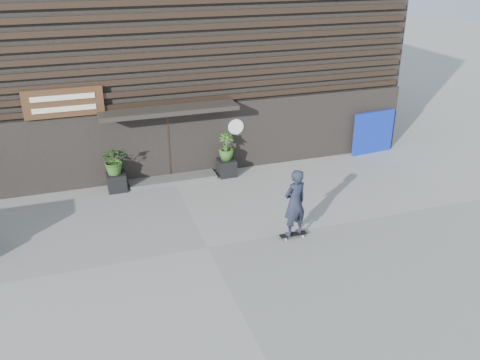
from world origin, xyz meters
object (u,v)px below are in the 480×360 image
object	(u,v)px
planter_pot_right	(227,167)
blue_tarp	(373,132)
planter_pot_left	(117,182)
skateboarder	(295,203)

from	to	relation	value
planter_pot_right	blue_tarp	bearing A→B (deg)	2.84
planter_pot_left	blue_tarp	size ratio (longest dim) A/B	0.34
blue_tarp	skateboarder	world-z (taller)	skateboarder
planter_pot_right	skateboarder	world-z (taller)	skateboarder
planter_pot_right	blue_tarp	world-z (taller)	blue_tarp
skateboarder	blue_tarp	bearing A→B (deg)	41.68
planter_pot_right	skateboarder	distance (m)	4.72
planter_pot_right	blue_tarp	distance (m)	6.08
planter_pot_left	skateboarder	bearing A→B (deg)	-47.14
blue_tarp	skateboarder	xyz separation A→B (m)	(-5.54, -4.94, 0.23)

